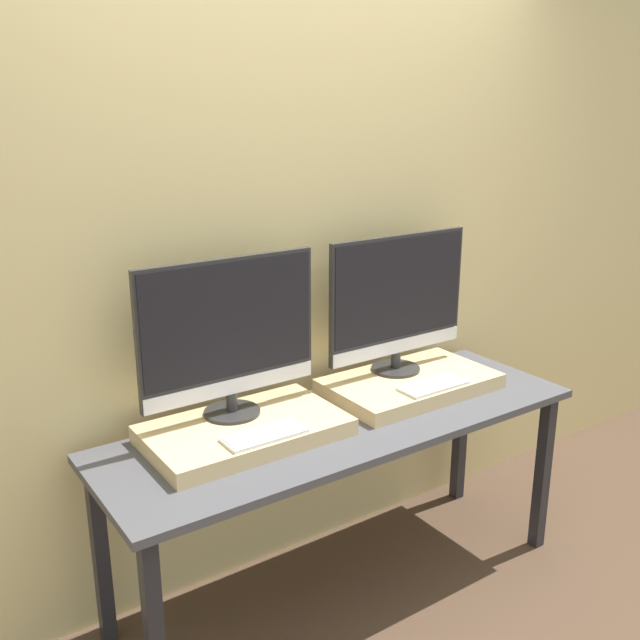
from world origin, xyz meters
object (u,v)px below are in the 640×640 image
object	(u,v)px
keyboard_left	(264,435)
keyboard_right	(433,385)
monitor_right	(398,300)
monitor_left	(229,333)

from	to	relation	value
keyboard_left	keyboard_right	size ratio (longest dim) A/B	1.00
monitor_right	keyboard_right	xyz separation A→B (m)	(0.00, -0.23, -0.30)
monitor_left	monitor_right	size ratio (longest dim) A/B	1.00
monitor_left	keyboard_left	xyz separation A→B (m)	(-0.00, -0.23, -0.30)
monitor_right	keyboard_right	size ratio (longest dim) A/B	2.36
keyboard_right	monitor_right	bearing A→B (deg)	90.00
monitor_left	monitor_right	world-z (taller)	same
monitor_left	keyboard_right	world-z (taller)	monitor_left
monitor_right	keyboard_right	bearing A→B (deg)	-90.00
monitor_left	keyboard_right	bearing A→B (deg)	-16.37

